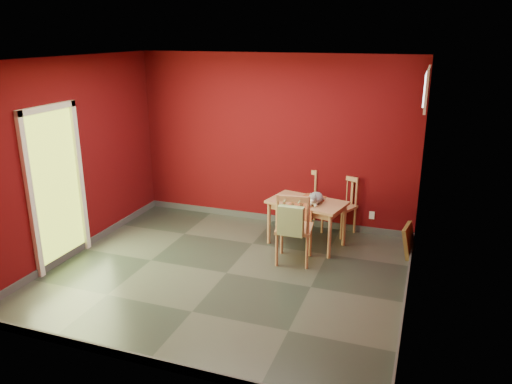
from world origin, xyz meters
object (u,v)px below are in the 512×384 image
(cat, at_px, (316,196))
(picture_frame, at_px, (409,240))
(chair_far_right, at_px, (341,204))
(tote_bag, at_px, (291,221))
(dining_table, at_px, (307,207))
(chair_near, at_px, (294,227))
(chair_far_left, at_px, (300,198))

(cat, xyz_separation_m, picture_frame, (1.31, 0.15, -0.56))
(picture_frame, bearing_deg, cat, -173.30)
(chair_far_right, bearing_deg, tote_bag, -103.98)
(chair_far_right, relative_size, tote_bag, 1.94)
(dining_table, bearing_deg, tote_bag, -89.70)
(chair_far_right, height_order, cat, chair_far_right)
(chair_near, height_order, picture_frame, chair_near)
(dining_table, height_order, tote_bag, tote_bag)
(chair_far_right, relative_size, cat, 2.15)
(chair_far_left, height_order, picture_frame, chair_far_left)
(chair_near, height_order, cat, chair_near)
(tote_bag, relative_size, cat, 1.11)
(tote_bag, xyz_separation_m, picture_frame, (1.44, 1.01, -0.47))
(chair_near, height_order, tote_bag, chair_near)
(dining_table, relative_size, chair_far_left, 1.27)
(tote_bag, bearing_deg, picture_frame, 35.01)
(chair_near, distance_m, tote_bag, 0.29)
(chair_far_right, bearing_deg, chair_far_left, 177.99)
(cat, bearing_deg, dining_table, -167.45)
(dining_table, distance_m, tote_bag, 0.89)
(chair_far_right, bearing_deg, dining_table, -121.01)
(chair_far_left, relative_size, tote_bag, 2.03)
(chair_far_left, xyz_separation_m, picture_frame, (1.71, -0.54, -0.26))
(tote_bag, relative_size, picture_frame, 1.02)
(tote_bag, height_order, picture_frame, tote_bag)
(tote_bag, bearing_deg, chair_near, 94.86)
(chair_far_right, height_order, tote_bag, tote_bag)
(dining_table, distance_m, chair_near, 0.66)
(chair_far_left, distance_m, chair_near, 1.34)
(chair_far_right, height_order, chair_near, chair_near)
(dining_table, xyz_separation_m, cat, (0.13, -0.03, 0.19))
(chair_far_right, distance_m, picture_frame, 1.20)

